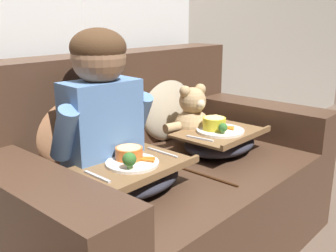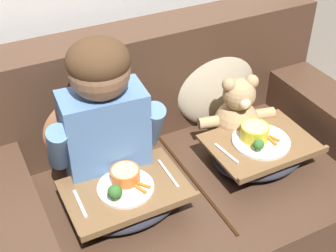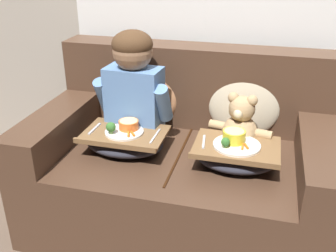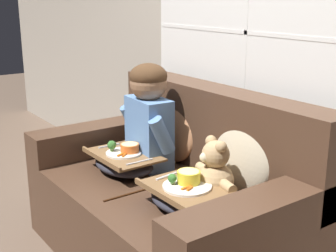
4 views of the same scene
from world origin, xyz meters
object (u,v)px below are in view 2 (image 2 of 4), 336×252
object	(u,v)px
child_figure	(103,111)
lap_tray_teddy	(259,151)
throw_pillow_behind_teddy	(214,80)
lap_tray_child	(126,198)
teddy_bear	(237,115)
couch	(179,184)
throw_pillow_behind_child	(89,114)

from	to	relation	value
child_figure	lap_tray_teddy	bearing A→B (deg)	-16.50
throw_pillow_behind_teddy	lap_tray_child	xyz separation A→B (m)	(-0.61, -0.38, -0.14)
teddy_bear	lap_tray_teddy	size ratio (longest dim) A/B	0.82
couch	lap_tray_child	distance (m)	0.39
lap_tray_child	lap_tray_teddy	world-z (taller)	lap_tray_child
couch	throw_pillow_behind_child	distance (m)	0.51
child_figure	teddy_bear	bearing A→B (deg)	-0.31
teddy_bear	lap_tray_teddy	bearing A→B (deg)	-90.17
teddy_bear	lap_tray_child	distance (m)	0.64
lap_tray_child	lap_tray_teddy	size ratio (longest dim) A/B	1.03
lap_tray_child	couch	bearing A→B (deg)	26.25
child_figure	couch	bearing A→B (deg)	-5.64
teddy_bear	lap_tray_child	xyz separation A→B (m)	(-0.61, -0.18, -0.08)
child_figure	lap_tray_child	distance (m)	0.34
throw_pillow_behind_child	child_figure	bearing A→B (deg)	-90.03
lap_tray_child	lap_tray_teddy	bearing A→B (deg)	0.02
couch	child_figure	distance (m)	0.56
couch	throw_pillow_behind_teddy	xyz separation A→B (m)	(0.30, 0.23, 0.33)
throw_pillow_behind_child	teddy_bear	distance (m)	0.64
couch	throw_pillow_behind_teddy	distance (m)	0.51
lap_tray_teddy	lap_tray_child	bearing A→B (deg)	-179.98
child_figure	lap_tray_child	bearing A→B (deg)	-89.96
lap_tray_child	throw_pillow_behind_teddy	bearing A→B (deg)	32.10
throw_pillow_behind_child	lap_tray_child	distance (m)	0.41
couch	lap_tray_teddy	xyz separation A→B (m)	(0.30, -0.15, 0.19)
couch	throw_pillow_behind_teddy	size ratio (longest dim) A/B	3.71
child_figure	lap_tray_teddy	world-z (taller)	child_figure
throw_pillow_behind_child	lap_tray_child	world-z (taller)	throw_pillow_behind_child
couch	throw_pillow_behind_child	xyz separation A→B (m)	(-0.30, 0.23, 0.33)
throw_pillow_behind_child	lap_tray_teddy	bearing A→B (deg)	-32.15
couch	throw_pillow_behind_child	world-z (taller)	couch
couch	lap_tray_child	size ratio (longest dim) A/B	3.68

